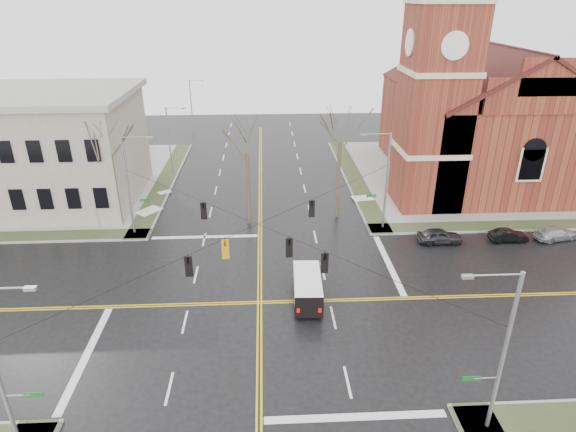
{
  "coord_description": "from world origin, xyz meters",
  "views": [
    {
      "loc": [
        0.58,
        -28.59,
        19.87
      ],
      "look_at": [
        2.33,
        6.0,
        3.98
      ],
      "focal_mm": 30.0,
      "sensor_mm": 36.0,
      "label": 1
    }
  ],
  "objects_px": {
    "streetlight_north_a": "(170,138)",
    "tree_ne": "(340,137)",
    "tree_nw_near": "(247,148)",
    "parked_car_c": "(556,233)",
    "church": "(478,107)",
    "signal_pole_ne": "(385,179)",
    "parked_car_b": "(508,236)",
    "tree_nw_far": "(109,149)",
    "parked_car_a": "(440,236)",
    "cargo_van": "(307,286)",
    "signal_pole_nw": "(129,183)",
    "signal_pole_se": "(501,350)",
    "streetlight_north_b": "(192,104)"
  },
  "relations": [
    {
      "from": "church",
      "to": "parked_car_b",
      "type": "height_order",
      "value": "church"
    },
    {
      "from": "parked_car_b",
      "to": "tree_ne",
      "type": "xyz_separation_m",
      "value": [
        -14.45,
        5.93,
        7.51
      ]
    },
    {
      "from": "tree_nw_far",
      "to": "signal_pole_nw",
      "type": "bearing_deg",
      "value": -43.64
    },
    {
      "from": "streetlight_north_a",
      "to": "tree_ne",
      "type": "height_order",
      "value": "tree_ne"
    },
    {
      "from": "parked_car_a",
      "to": "tree_nw_near",
      "type": "bearing_deg",
      "value": 75.25
    },
    {
      "from": "streetlight_north_a",
      "to": "parked_car_c",
      "type": "distance_m",
      "value": 42.05
    },
    {
      "from": "cargo_van",
      "to": "tree_nw_far",
      "type": "distance_m",
      "value": 21.99
    },
    {
      "from": "streetlight_north_a",
      "to": "tree_ne",
      "type": "bearing_deg",
      "value": -37.05
    },
    {
      "from": "tree_ne",
      "to": "signal_pole_nw",
      "type": "bearing_deg",
      "value": -171.69
    },
    {
      "from": "church",
      "to": "cargo_van",
      "type": "xyz_separation_m",
      "value": [
        -21.35,
        -24.49,
        -7.32
      ]
    },
    {
      "from": "parked_car_c",
      "to": "tree_nw_far",
      "type": "height_order",
      "value": "tree_nw_far"
    },
    {
      "from": "church",
      "to": "parked_car_c",
      "type": "bearing_deg",
      "value": -84.28
    },
    {
      "from": "signal_pole_ne",
      "to": "streetlight_north_b",
      "type": "height_order",
      "value": "signal_pole_ne"
    },
    {
      "from": "signal_pole_nw",
      "to": "tree_nw_far",
      "type": "relative_size",
      "value": 0.86
    },
    {
      "from": "church",
      "to": "signal_pole_se",
      "type": "xyz_separation_m",
      "value": [
        -13.44,
        -36.28,
        -3.48
      ]
    },
    {
      "from": "signal_pole_nw",
      "to": "tree_ne",
      "type": "bearing_deg",
      "value": 8.31
    },
    {
      "from": "church",
      "to": "streetlight_north_b",
      "type": "bearing_deg",
      "value": 146.75
    },
    {
      "from": "signal_pole_ne",
      "to": "signal_pole_se",
      "type": "xyz_separation_m",
      "value": [
        0.0,
        -23.0,
        0.0
      ]
    },
    {
      "from": "signal_pole_se",
      "to": "tree_ne",
      "type": "distance_m",
      "value": 26.22
    },
    {
      "from": "church",
      "to": "tree_ne",
      "type": "distance_m",
      "value": 20.18
    },
    {
      "from": "parked_car_b",
      "to": "tree_ne",
      "type": "distance_m",
      "value": 17.33
    },
    {
      "from": "tree_nw_far",
      "to": "church",
      "type": "bearing_deg",
      "value": 16.93
    },
    {
      "from": "tree_nw_near",
      "to": "parked_car_c",
      "type": "bearing_deg",
      "value": -9.76
    },
    {
      "from": "streetlight_north_b",
      "to": "cargo_van",
      "type": "xyz_separation_m",
      "value": [
        14.06,
        -47.7,
        -3.35
      ]
    },
    {
      "from": "streetlight_north_a",
      "to": "cargo_van",
      "type": "xyz_separation_m",
      "value": [
        14.06,
        -27.7,
        -3.35
      ]
    },
    {
      "from": "streetlight_north_a",
      "to": "parked_car_a",
      "type": "bearing_deg",
      "value": -36.63
    },
    {
      "from": "signal_pole_nw",
      "to": "parked_car_b",
      "type": "xyz_separation_m",
      "value": [
        33.32,
        -3.17,
        -4.4
      ]
    },
    {
      "from": "parked_car_a",
      "to": "parked_car_b",
      "type": "xyz_separation_m",
      "value": [
        6.21,
        -0.01,
        -0.11
      ]
    },
    {
      "from": "parked_car_b",
      "to": "signal_pole_nw",
      "type": "bearing_deg",
      "value": 83.86
    },
    {
      "from": "signal_pole_nw",
      "to": "streetlight_north_b",
      "type": "height_order",
      "value": "signal_pole_nw"
    },
    {
      "from": "signal_pole_se",
      "to": "tree_nw_far",
      "type": "relative_size",
      "value": 0.86
    },
    {
      "from": "cargo_van",
      "to": "signal_pole_nw",
      "type": "bearing_deg",
      "value": 145.02
    },
    {
      "from": "parked_car_c",
      "to": "tree_nw_near",
      "type": "bearing_deg",
      "value": 68.09
    },
    {
      "from": "parked_car_b",
      "to": "tree_ne",
      "type": "bearing_deg",
      "value": 67.0
    },
    {
      "from": "signal_pole_se",
      "to": "parked_car_b",
      "type": "relative_size",
      "value": 2.7
    },
    {
      "from": "streetlight_north_b",
      "to": "parked_car_a",
      "type": "xyz_separation_m",
      "value": [
        26.45,
        -39.66,
        -3.81
      ]
    },
    {
      "from": "parked_car_a",
      "to": "tree_nw_near",
      "type": "distance_m",
      "value": 18.77
    },
    {
      "from": "church",
      "to": "streetlight_north_a",
      "type": "distance_m",
      "value": 35.78
    },
    {
      "from": "church",
      "to": "tree_ne",
      "type": "height_order",
      "value": "church"
    },
    {
      "from": "parked_car_a",
      "to": "signal_pole_nw",
      "type": "bearing_deg",
      "value": 84.77
    },
    {
      "from": "signal_pole_se",
      "to": "tree_nw_far",
      "type": "xyz_separation_m",
      "value": [
        -24.47,
        24.74,
        2.62
      ]
    },
    {
      "from": "parked_car_b",
      "to": "tree_nw_near",
      "type": "relative_size",
      "value": 0.32
    },
    {
      "from": "parked_car_a",
      "to": "parked_car_c",
      "type": "height_order",
      "value": "parked_car_a"
    },
    {
      "from": "signal_pole_ne",
      "to": "parked_car_b",
      "type": "relative_size",
      "value": 2.7
    },
    {
      "from": "church",
      "to": "tree_ne",
      "type": "relative_size",
      "value": 2.47
    },
    {
      "from": "parked_car_a",
      "to": "signal_pole_se",
      "type": "bearing_deg",
      "value": 168.71
    },
    {
      "from": "streetlight_north_b",
      "to": "church",
      "type": "bearing_deg",
      "value": -33.25
    },
    {
      "from": "signal_pole_nw",
      "to": "parked_car_c",
      "type": "relative_size",
      "value": 2.29
    },
    {
      "from": "signal_pole_nw",
      "to": "cargo_van",
      "type": "height_order",
      "value": "signal_pole_nw"
    },
    {
      "from": "parked_car_c",
      "to": "tree_nw_far",
      "type": "bearing_deg",
      "value": 71.0
    }
  ]
}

